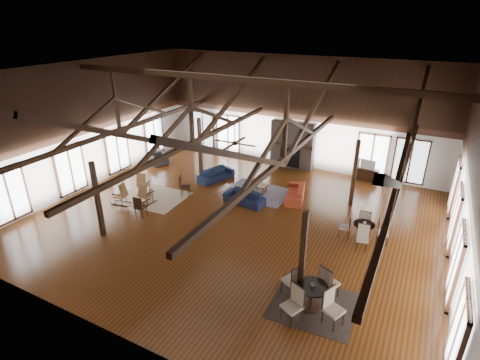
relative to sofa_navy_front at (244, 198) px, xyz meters
The scene contains 31 objects.
floor 1.49m from the sofa_navy_front, 76.86° to the right, with size 16.00×16.00×0.00m, color #5D3413.
ceiling 5.91m from the sofa_navy_front, 76.86° to the right, with size 16.00×14.00×0.02m, color black.
wall_back 6.21m from the sofa_navy_front, 86.57° to the left, with size 16.00×0.02×6.00m, color silver.
wall_front 8.86m from the sofa_navy_front, 87.73° to the right, with size 16.00×0.02×6.00m, color silver.
wall_left 8.26m from the sofa_navy_front, 169.44° to the right, with size 0.02×14.00×6.00m, color silver.
wall_right 8.88m from the sofa_navy_front, ahead, with size 0.02×14.00×6.00m, color silver.
roof_truss 4.03m from the sofa_navy_front, 76.86° to the right, with size 15.60×14.07×3.14m.
post_grid 1.93m from the sofa_navy_front, 76.86° to the right, with size 8.16×7.16×3.05m.
fireplace 5.35m from the sofa_navy_front, 86.36° to the left, with size 2.50×0.69×2.60m.
ceiling_fan 4.30m from the sofa_navy_front, 71.06° to the right, with size 1.60×1.60×0.75m.
sofa_navy_front is the anchor object (origin of this frame).
sofa_navy_left 3.02m from the sofa_navy_front, 145.89° to the left, with size 0.77×1.97×0.58m, color #141D39.
sofa_orange 2.41m from the sofa_navy_front, 38.61° to the left, with size 0.79×2.01×0.59m, color #AA3B20.
coffee_table 1.29m from the sofa_navy_front, 91.25° to the left, with size 1.11×0.57×0.42m.
vase 1.27m from the sofa_navy_front, 90.61° to the left, with size 0.17×0.17×0.17m, color #B2B2B2.
armchair 6.91m from the sofa_navy_front, 162.28° to the left, with size 0.85×0.97×0.63m, color #2E2E30.
side_table_lamp 7.66m from the sofa_navy_front, 158.12° to the left, with size 0.43×0.43×1.10m.
rocking_chair_a 4.93m from the sofa_navy_front, 164.36° to the right, with size 0.63×0.91×1.07m.
rocking_chair_b 4.47m from the sofa_navy_front, 151.12° to the right, with size 0.49×0.84×1.05m.
rocking_chair_c 5.51m from the sofa_navy_front, 151.57° to the right, with size 0.86×0.56×1.03m.
side_chair_a 2.97m from the sofa_navy_front, 167.14° to the right, with size 0.59×0.59×1.06m.
side_chair_b 4.61m from the sofa_navy_front, 136.19° to the right, with size 0.44×0.44×0.96m.
cafe_table_near 6.93m from the sofa_navy_front, 47.01° to the right, with size 2.13×2.13×1.11m.
cafe_table_far 5.40m from the sofa_navy_front, ahead, with size 1.86×1.86×0.96m.
cup_near 6.97m from the sofa_navy_front, 46.99° to the right, with size 0.13×0.13×0.10m, color #B2B2B2.
cup_far 5.43m from the sofa_navy_front, ahead, with size 0.11×0.11×0.09m, color #B2B2B2.
tv_console 6.91m from the sofa_navy_front, 50.41° to the left, with size 1.22×0.46×0.61m, color black.
television 6.91m from the sofa_navy_front, 50.61° to the left, with size 0.90×0.12×0.52m, color #B2B2B2.
rug_tan 4.39m from the sofa_navy_front, 160.70° to the right, with size 3.06×2.40×0.01m, color #CAAF8C.
rug_navy 1.36m from the sofa_navy_front, 86.56° to the left, with size 2.98×2.24×0.01m, color #1A1946.
rug_dark 6.85m from the sofa_navy_front, 45.82° to the right, with size 2.38×2.16×0.01m, color black.
Camera 1 is at (6.48, -12.13, 7.85)m, focal length 28.00 mm.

